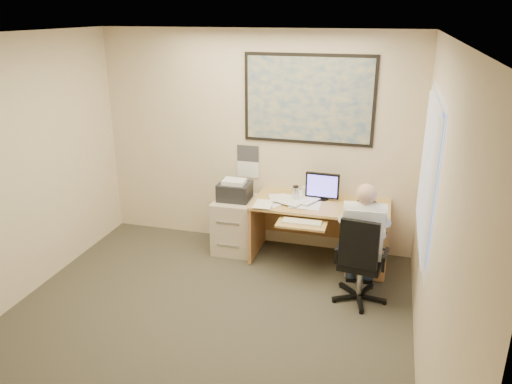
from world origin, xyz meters
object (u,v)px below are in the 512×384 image
(office_chair, at_px, (360,277))
(desk, at_px, (347,230))
(filing_cabinet, at_px, (235,220))
(person, at_px, (363,243))

(office_chair, bearing_deg, desk, 112.27)
(office_chair, bearing_deg, filing_cabinet, 159.79)
(desk, relative_size, office_chair, 1.63)
(filing_cabinet, xyz_separation_m, person, (1.62, -0.76, 0.24))
(desk, xyz_separation_m, filing_cabinet, (-1.40, 0.02, -0.04))
(person, bearing_deg, desk, 103.02)
(office_chair, distance_m, person, 0.36)
(desk, xyz_separation_m, person, (0.22, -0.75, 0.20))
(desk, bearing_deg, person, -73.72)
(desk, bearing_deg, office_chair, -74.79)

